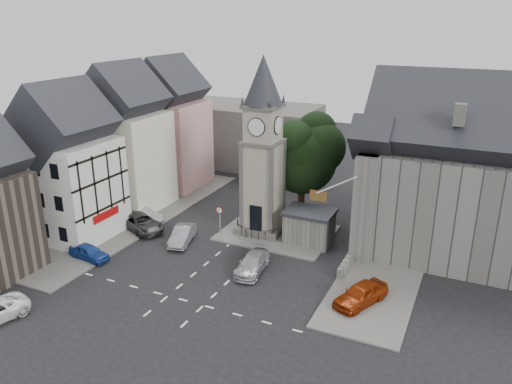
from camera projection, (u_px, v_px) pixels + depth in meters
The scene contains 23 objects.
ground at pixel (222, 267), 40.55m from camera, with size 120.00×120.00×0.00m, color black.
pavement_west at pixel (142, 216), 50.62m from camera, with size 6.00×30.00×0.14m, color #595651.
pavement_east at pixel (390, 255), 42.56m from camera, with size 6.00×26.00×0.14m, color #595651.
central_island at pixel (277, 233), 46.74m from camera, with size 10.00×8.00×0.16m, color #595651.
road_markings at pixel (185, 301), 35.85m from camera, with size 20.00×8.00×0.01m, color silver.
clock_tower at pixel (263, 148), 44.62m from camera, with size 4.86×4.86×16.25m.
stone_shelter at pixel (309, 226), 44.51m from camera, with size 4.30×3.30×3.08m.
town_tree at pixel (303, 150), 48.48m from camera, with size 7.20×7.20×10.80m.
warning_sign_post at pixel (219, 215), 45.77m from camera, with size 0.70×0.19×2.85m.
terrace_pink at pixel (170, 131), 58.15m from camera, with size 8.10×7.60×12.80m.
terrace_cream at pixel (126, 146), 51.33m from camera, with size 8.10×7.60×12.80m.
terrace_tudor at pixel (69, 171), 44.64m from camera, with size 8.10×7.60×12.00m.
backdrop_west at pixel (243, 134), 67.86m from camera, with size 20.00×10.00×8.00m, color #4C4944.
east_building at pixel (448, 181), 41.60m from camera, with size 14.40×11.40×12.60m.
east_boundary_wall at pixel (364, 236), 45.26m from camera, with size 0.40×16.00×0.90m, color #5A5953.
flagpole at pixel (336, 185), 38.41m from camera, with size 3.68×0.10×2.74m.
car_west_blue at pixel (89, 252), 41.72m from camera, with size 1.52×3.78×1.29m, color navy.
car_west_silver at pixel (144, 216), 49.13m from camera, with size 1.44×4.14×1.36m, color #A9ADB1.
car_west_grey at pixel (141, 222), 47.37m from camera, with size 2.52×5.48×1.52m, color #313133.
car_island_silver at pixel (183, 235), 44.78m from camera, with size 1.52×4.37×1.44m, color gray.
car_island_east at pixel (252, 264), 39.75m from camera, with size 1.91×4.70×1.36m, color #ADB1B5.
car_east_red at pixel (361, 294), 35.21m from camera, with size 1.85×4.60×1.57m, color maroon.
pedestrian at pixel (385, 247), 42.38m from camera, with size 0.55×0.36×1.51m, color beige.
Camera 1 is at (17.78, -31.54, 19.46)m, focal length 35.00 mm.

